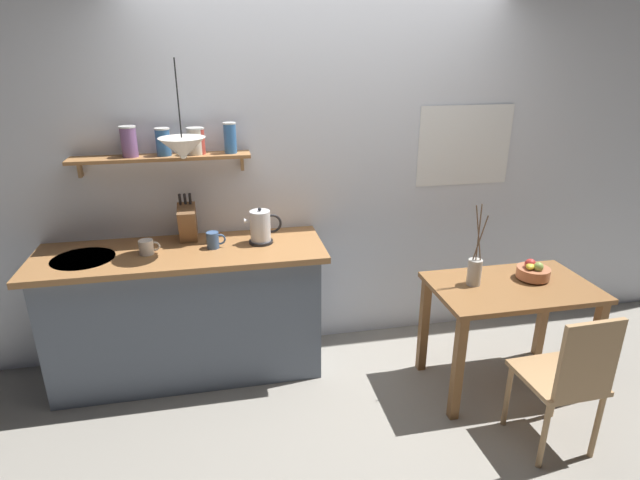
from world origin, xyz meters
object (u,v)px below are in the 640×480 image
object	(u,v)px
fruit_bowl	(533,271)
twig_vase	(475,270)
knife_block	(187,222)
coffee_mug_spare	(213,240)
coffee_mug_by_sink	(147,247)
electric_kettle	(261,227)
dining_chair_near	(568,376)
dining_table	(510,303)
pendant_lamp	(183,148)

from	to	relation	value
fruit_bowl	twig_vase	distance (m)	0.41
twig_vase	knife_block	distance (m)	1.88
coffee_mug_spare	coffee_mug_by_sink	bearing A→B (deg)	-176.96
electric_kettle	coffee_mug_by_sink	world-z (taller)	electric_kettle
coffee_mug_by_sink	dining_chair_near	bearing A→B (deg)	-26.85
fruit_bowl	twig_vase	bearing A→B (deg)	179.21
dining_table	fruit_bowl	xyz separation A→B (m)	(0.17, 0.05, 0.18)
electric_kettle	dining_table	bearing A→B (deg)	-20.06
dining_chair_near	knife_block	bearing A→B (deg)	146.68
twig_vase	electric_kettle	world-z (taller)	twig_vase
electric_kettle	coffee_mug_by_sink	bearing A→B (deg)	-175.92
electric_kettle	twig_vase	bearing A→B (deg)	-21.14
knife_block	coffee_mug_by_sink	size ratio (longest dim) A/B	2.62
coffee_mug_by_sink	pendant_lamp	size ratio (longest dim) A/B	0.23
dining_table	pendant_lamp	size ratio (longest dim) A/B	1.80
coffee_mug_by_sink	pendant_lamp	distance (m)	0.67
coffee_mug_by_sink	dining_table	bearing A→B (deg)	-12.70
twig_vase	coffee_mug_spare	xyz separation A→B (m)	(-1.60, 0.47, 0.15)
electric_kettle	knife_block	size ratio (longest dim) A/B	0.73
electric_kettle	coffee_mug_by_sink	size ratio (longest dim) A/B	1.90
twig_vase	dining_chair_near	bearing A→B (deg)	-71.56
coffee_mug_spare	dining_chair_near	bearing A→B (deg)	-32.28
dining_table	coffee_mug_spare	size ratio (longest dim) A/B	8.32
knife_block	twig_vase	bearing A→B (deg)	-19.43
twig_vase	coffee_mug_by_sink	bearing A→B (deg)	167.47
fruit_bowl	dining_table	bearing A→B (deg)	-162.02
fruit_bowl	pendant_lamp	size ratio (longest dim) A/B	0.37
dining_table	knife_block	world-z (taller)	knife_block
electric_kettle	coffee_mug_spare	bearing A→B (deg)	-174.56
dining_chair_near	electric_kettle	bearing A→B (deg)	142.02
dining_table	dining_chair_near	distance (m)	0.64
dining_chair_near	electric_kettle	world-z (taller)	electric_kettle
electric_kettle	pendant_lamp	bearing A→B (deg)	-170.88
coffee_mug_spare	pendant_lamp	world-z (taller)	pendant_lamp
fruit_bowl	knife_block	distance (m)	2.27
dining_table	twig_vase	bearing A→B (deg)	165.90
dining_table	dining_chair_near	xyz separation A→B (m)	(-0.01, -0.63, -0.12)
dining_chair_near	twig_vase	distance (m)	0.80
dining_chair_near	pendant_lamp	xyz separation A→B (m)	(-1.96, 1.11, 1.10)
dining_chair_near	coffee_mug_spare	size ratio (longest dim) A/B	7.22
electric_kettle	coffee_mug_by_sink	xyz separation A→B (m)	(-0.72, -0.05, -0.06)
twig_vase	coffee_mug_by_sink	xyz separation A→B (m)	(-2.01, 0.45, 0.14)
dining_chair_near	fruit_bowl	size ratio (longest dim) A/B	4.26
coffee_mug_spare	pendant_lamp	size ratio (longest dim) A/B	0.22
pendant_lamp	coffee_mug_by_sink	bearing A→B (deg)	175.85
dining_chair_near	electric_kettle	xyz separation A→B (m)	(-1.52, 1.18, 0.55)
dining_table	fruit_bowl	bearing A→B (deg)	17.98
coffee_mug_spare	pendant_lamp	distance (m)	0.62
electric_kettle	knife_block	world-z (taller)	knife_block
fruit_bowl	coffee_mug_spare	xyz separation A→B (m)	(-2.01, 0.47, 0.19)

